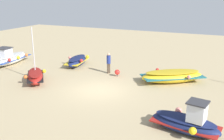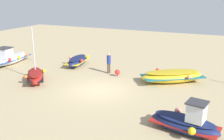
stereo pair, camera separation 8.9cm
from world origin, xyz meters
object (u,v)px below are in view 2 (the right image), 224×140
Objects in this scene: fishing_boat_0 at (172,76)px; fishing_boat_3 at (186,122)px; fishing_boat_4 at (78,61)px; mooring_buoy_0 at (117,72)px; person_walking at (109,62)px; fishing_boat_5 at (35,76)px; fishing_boat_2 at (10,58)px.

fishing_boat_3 is at bearing -107.47° from fishing_boat_0.
fishing_boat_4 is 6.12× the size of mooring_buoy_0.
person_walking reaches higher than fishing_boat_3.
fishing_boat_0 is 1.39× the size of fishing_boat_3.
person_walking is (-4.00, -4.03, 0.54)m from fishing_boat_5.
fishing_boat_4 is 0.85× the size of fishing_boat_5.
mooring_buoy_0 is at bearing 151.40° from fishing_boat_0.
fishing_boat_2 is at bearing 149.93° from fishing_boat_0.
person_walking is at bearing -25.90° from mooring_buoy_0.
fishing_boat_2 is at bearing 3.65° from mooring_buoy_0.
fishing_boat_2 reaches higher than fishing_boat_0.
fishing_boat_2 reaches higher than fishing_boat_4.
fishing_boat_3 is at bearing -16.60° from person_walking.
fishing_boat_5 reaches higher than fishing_boat_2.
fishing_boat_5 reaches higher than fishing_boat_4.
fishing_boat_0 is at bearing 88.95° from fishing_boat_2.
fishing_boat_2 is 9.49m from person_walking.
fishing_boat_5 is (9.10, 3.99, -0.03)m from fishing_boat_0.
fishing_boat_3 is at bearing 44.15° from fishing_boat_4.
fishing_boat_5 is 6.10m from mooring_buoy_0.
fishing_boat_5 reaches higher than fishing_boat_3.
fishing_boat_0 is 4.17m from mooring_buoy_0.
person_walking reaches higher than fishing_boat_0.
fishing_boat_4 is 3.70m from person_walking.
fishing_boat_2 is at bearing -146.03° from person_walking.
fishing_boat_0 is 1.21× the size of fishing_boat_5.
fishing_boat_3 is 11.52m from fishing_boat_5.
fishing_boat_0 is at bearing 116.80° from fishing_boat_3.
fishing_boat_2 is (14.51, 1.08, 0.07)m from fishing_boat_0.
mooring_buoy_0 is at bearing 1.27° from person_walking.
fishing_boat_0 is 1.42× the size of fishing_boat_4.
fishing_boat_4 is at bearing -17.72° from mooring_buoy_0.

